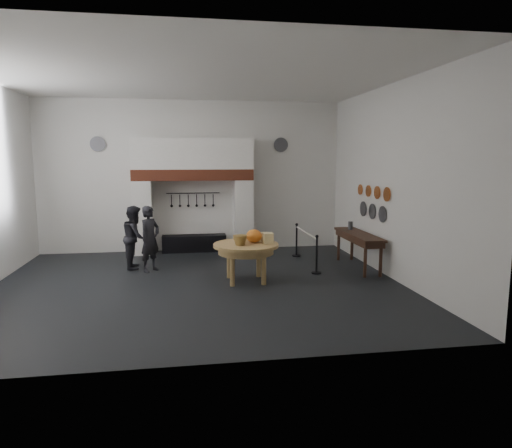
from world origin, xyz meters
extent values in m
cube|color=black|center=(0.00, 0.00, 0.00)|extent=(9.00, 8.00, 0.02)
cube|color=silver|center=(0.00, 0.00, 4.50)|extent=(9.00, 8.00, 0.02)
cube|color=silver|center=(0.00, 4.00, 2.25)|extent=(9.00, 0.02, 4.50)
cube|color=silver|center=(0.00, -4.00, 2.25)|extent=(9.00, 0.02, 4.50)
cube|color=silver|center=(4.50, 0.00, 2.25)|extent=(0.02, 8.00, 4.50)
cube|color=silver|center=(-1.48, 3.65, 1.07)|extent=(0.55, 0.70, 2.15)
cube|color=silver|center=(1.48, 3.65, 1.07)|extent=(0.55, 0.70, 2.15)
cube|color=#9E442B|center=(0.00, 3.65, 2.31)|extent=(3.50, 0.72, 0.32)
cube|color=silver|center=(0.00, 3.65, 2.92)|extent=(3.50, 0.70, 0.90)
cube|color=black|center=(0.00, 3.72, 0.25)|extent=(1.90, 0.45, 0.50)
cylinder|color=black|center=(0.00, 3.92, 1.75)|extent=(1.60, 0.02, 0.02)
cylinder|color=tan|center=(1.08, 0.14, 0.84)|extent=(1.80, 1.80, 0.07)
ellipsoid|color=orange|center=(1.28, 0.24, 1.03)|extent=(0.36, 0.36, 0.31)
cube|color=#E0C986|center=(1.58, 0.09, 0.99)|extent=(0.22, 0.22, 0.24)
cube|color=#D9BE81|center=(1.56, 0.39, 0.97)|extent=(0.18, 0.18, 0.20)
cone|color=olive|center=(0.93, -0.01, 0.98)|extent=(0.39, 0.39, 0.22)
ellipsoid|color=#A87A3B|center=(0.98, 0.49, 0.94)|extent=(0.31, 0.18, 0.13)
imported|color=black|center=(-1.13, 1.46, 0.82)|extent=(0.68, 0.71, 1.64)
imported|color=black|center=(-1.53, 1.86, 0.80)|extent=(0.63, 0.79, 1.61)
cube|color=#371F14|center=(4.10, 0.96, 0.87)|extent=(0.55, 2.20, 0.06)
cylinder|color=#48484C|center=(4.10, 1.56, 1.01)|extent=(0.12, 0.12, 0.22)
cylinder|color=#C6662D|center=(4.46, 0.20, 1.95)|extent=(0.03, 0.34, 0.34)
cylinder|color=#C6662D|center=(4.46, 0.75, 1.95)|extent=(0.03, 0.32, 0.32)
cylinder|color=#C6662D|center=(4.46, 1.30, 1.95)|extent=(0.03, 0.30, 0.30)
cylinder|color=#C6662D|center=(4.46, 1.85, 1.95)|extent=(0.03, 0.28, 0.28)
cylinder|color=#4C4C51|center=(4.46, 0.40, 1.45)|extent=(0.03, 0.40, 0.40)
cylinder|color=#4C4C51|center=(4.46, 1.00, 1.45)|extent=(0.03, 0.40, 0.40)
cylinder|color=#4C4C51|center=(4.46, 1.60, 1.45)|extent=(0.03, 0.40, 0.40)
cylinder|color=#4C4C51|center=(-2.70, 3.96, 3.20)|extent=(0.44, 0.03, 0.44)
cylinder|color=#4C4C51|center=(2.70, 3.96, 3.20)|extent=(0.44, 0.03, 0.44)
cylinder|color=black|center=(2.88, 0.57, 0.45)|extent=(0.05, 0.05, 0.90)
cylinder|color=black|center=(2.88, 2.57, 0.45)|extent=(0.05, 0.05, 0.90)
cylinder|color=silver|center=(2.88, 1.57, 0.85)|extent=(0.04, 2.00, 0.04)
camera|label=1|loc=(-0.29, -9.93, 2.80)|focal=32.00mm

